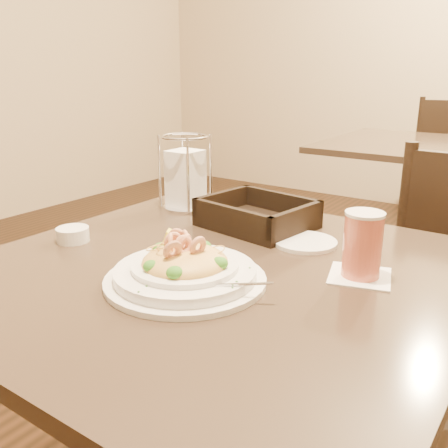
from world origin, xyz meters
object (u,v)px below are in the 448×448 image
Objects in this scene: bread_basket at (257,217)px; side_plate at (305,242)px; main_table at (218,375)px; drink_glass at (362,245)px; butter_ramekin at (73,234)px; dining_chair_far at (442,159)px; pasta_bowl at (185,269)px; background_table at (416,190)px; napkin_caddy at (186,177)px.

bread_basket is 0.16m from side_plate.
main_table is at bearing -74.80° from bread_basket.
side_plate is at bearing 147.64° from drink_glass.
bread_basket is 3.78× the size of butter_ramekin.
dining_chair_far reaches higher than pasta_bowl.
background_table is 0.98× the size of dining_chair_far.
background_table is 6.66× the size of side_plate.
dining_chair_far reaches higher than bread_basket.
drink_glass is (0.34, -1.77, 0.30)m from background_table.
napkin_caddy is 2.80× the size of butter_ramekin.
dining_chair_far is 2.99× the size of pasta_bowl.
drink_glass is 0.61m from butter_ramekin.
butter_ramekin is at bearing -147.04° from side_plate.
drink_glass is 0.20m from side_plate.
butter_ramekin reaches higher than background_table.
drink_glass reaches higher than background_table.
main_table is 0.99× the size of background_table.
butter_ramekin reaches higher than side_plate.
drink_glass is 0.50× the size of bread_basket.
butter_ramekin is (-0.11, -3.12, 0.28)m from dining_chair_far.
drink_glass reaches higher than pasta_bowl.
napkin_caddy reaches higher than pasta_bowl.
background_table is 1.99m from pasta_bowl.
background_table is 6.80× the size of drink_glass.
main_table is at bearing -86.87° from background_table.
drink_glass reaches higher than main_table.
napkin_caddy is 1.44× the size of side_plate.
pasta_bowl is at bearing -5.03° from butter_ramekin.
dining_chair_far is 3.50× the size of bread_basket.
napkin_caddy is at bearing 84.89° from butter_ramekin.
drink_glass is at bearing -32.36° from side_plate.
butter_ramekin is (-0.24, -1.94, 0.26)m from background_table.
dining_chair_far is at bearing 94.20° from pasta_bowl.
pasta_bowl is 0.34m from butter_ramekin.
drink_glass is 0.58m from napkin_caddy.
napkin_caddy is (-0.31, 0.38, 0.06)m from pasta_bowl.
butter_ramekin is at bearing -97.06° from background_table.
dining_chair_far is 13.24× the size of butter_ramekin.
pasta_bowl reaches higher than side_plate.
pasta_bowl is 0.32m from drink_glass.
dining_chair_far is at bearing 93.39° from bread_basket.
side_plate is at bearing -16.82° from bread_basket.
main_table is 4.57× the size of napkin_caddy.
dining_chair_far is at bearing 88.02° from butter_ramekin.
pasta_bowl is 2.28× the size of side_plate.
drink_glass is at bearing 16.56° from butter_ramekin.
pasta_bowl is 0.35m from bread_basket.
napkin_caddy reaches higher than drink_glass.
napkin_caddy is (-0.55, 0.18, 0.02)m from drink_glass.
main_table is 1.88m from background_table.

